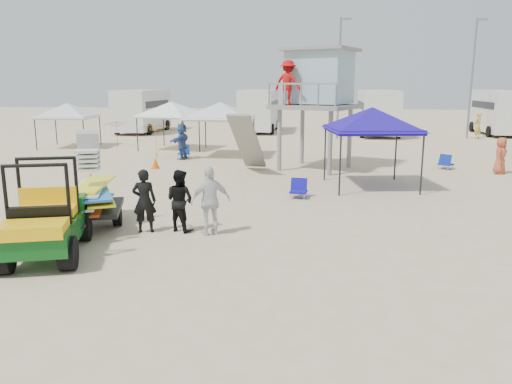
# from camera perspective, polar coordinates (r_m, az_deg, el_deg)

# --- Properties ---
(ground) EXTENTS (140.00, 140.00, 0.00)m
(ground) POSITION_cam_1_polar(r_m,az_deg,el_deg) (8.95, -5.81, -12.16)
(ground) COLOR beige
(ground) RESTS_ON ground
(utility_cart) EXTENTS (2.12, 3.03, 2.09)m
(utility_cart) POSITION_cam_1_polar(r_m,az_deg,el_deg) (11.67, -23.17, -2.24)
(utility_cart) COLOR #0B4914
(utility_cart) RESTS_ON ground
(surf_trailer) EXTENTS (1.92, 2.69, 2.25)m
(surf_trailer) POSITION_cam_1_polar(r_m,az_deg,el_deg) (13.68, -18.22, -0.08)
(surf_trailer) COLOR black
(surf_trailer) RESTS_ON ground
(man_left) EXTENTS (0.67, 0.51, 1.63)m
(man_left) POSITION_cam_1_polar(r_m,az_deg,el_deg) (12.85, -12.65, -1.00)
(man_left) COLOR black
(man_left) RESTS_ON ground
(man_mid) EXTENTS (0.95, 0.87, 1.59)m
(man_mid) POSITION_cam_1_polar(r_m,az_deg,el_deg) (12.82, -8.69, -0.95)
(man_mid) COLOR black
(man_mid) RESTS_ON ground
(man_right) EXTENTS (1.09, 0.86, 1.73)m
(man_right) POSITION_cam_1_polar(r_m,az_deg,el_deg) (12.36, -5.23, -1.03)
(man_right) COLOR silver
(man_right) RESTS_ON ground
(lifeguard_tower) EXTENTS (4.15, 4.15, 5.09)m
(lifeguard_tower) POSITION_cam_1_polar(r_m,az_deg,el_deg) (22.18, 6.69, 12.40)
(lifeguard_tower) COLOR gray
(lifeguard_tower) RESTS_ON ground
(canopy_blue) EXTENTS (3.42, 3.42, 3.30)m
(canopy_blue) POSITION_cam_1_polar(r_m,az_deg,el_deg) (18.41, 13.15, 8.98)
(canopy_blue) COLOR black
(canopy_blue) RESTS_ON ground
(canopy_white_a) EXTENTS (3.26, 3.26, 3.20)m
(canopy_white_a) POSITION_cam_1_polar(r_m,az_deg,el_deg) (25.95, -4.14, 9.90)
(canopy_white_a) COLOR black
(canopy_white_a) RESTS_ON ground
(canopy_white_b) EXTENTS (3.22, 3.22, 3.01)m
(canopy_white_b) POSITION_cam_1_polar(r_m,az_deg,el_deg) (31.77, -20.77, 9.22)
(canopy_white_b) COLOR black
(canopy_white_b) RESTS_ON ground
(canopy_white_c) EXTENTS (3.60, 3.60, 3.13)m
(canopy_white_c) POSITION_cam_1_polar(r_m,az_deg,el_deg) (29.18, -9.65, 9.88)
(canopy_white_c) COLOR black
(canopy_white_c) RESTS_ON ground
(umbrella_a) EXTENTS (2.14, 2.16, 1.57)m
(umbrella_a) POSITION_cam_1_polar(r_m,az_deg,el_deg) (31.14, -15.58, 6.42)
(umbrella_a) COLOR #AE1234
(umbrella_a) RESTS_ON ground
(umbrella_b) EXTENTS (2.74, 2.74, 1.77)m
(umbrella_b) POSITION_cam_1_polar(r_m,az_deg,el_deg) (26.07, -11.32, 5.80)
(umbrella_b) COLOR orange
(umbrella_b) RESTS_ON ground
(cone_near) EXTENTS (0.34, 0.34, 0.50)m
(cone_near) POSITION_cam_1_polar(r_m,az_deg,el_deg) (19.36, -18.34, 1.36)
(cone_near) COLOR red
(cone_near) RESTS_ON ground
(cone_far) EXTENTS (0.34, 0.34, 0.50)m
(cone_far) POSITION_cam_1_polar(r_m,az_deg,el_deg) (22.73, -11.43, 3.28)
(cone_far) COLOR #E45A07
(cone_far) RESTS_ON ground
(beach_chair_a) EXTENTS (0.72, 0.81, 0.64)m
(beach_chair_a) POSITION_cam_1_polar(r_m,az_deg,el_deg) (25.89, -8.25, 4.60)
(beach_chair_a) COLOR #1042B6
(beach_chair_a) RESTS_ON ground
(beach_chair_b) EXTENTS (0.60, 0.64, 0.64)m
(beach_chair_b) POSITION_cam_1_polar(r_m,az_deg,el_deg) (16.57, 4.90, 0.42)
(beach_chair_b) COLOR #120FA2
(beach_chair_b) RESTS_ON ground
(beach_chair_c) EXTENTS (0.74, 0.85, 0.64)m
(beach_chair_c) POSITION_cam_1_polar(r_m,az_deg,el_deg) (23.74, 20.83, 3.24)
(beach_chair_c) COLOR navy
(beach_chair_c) RESTS_ON ground
(rv_far_left) EXTENTS (2.64, 6.80, 3.25)m
(rv_far_left) POSITION_cam_1_polar(r_m,az_deg,el_deg) (40.44, -12.86, 9.24)
(rv_far_left) COLOR silver
(rv_far_left) RESTS_ON ground
(rv_mid_left) EXTENTS (2.65, 6.50, 3.25)m
(rv_mid_left) POSITION_cam_1_polar(r_m,az_deg,el_deg) (39.77, 0.34, 9.49)
(rv_mid_left) COLOR silver
(rv_mid_left) RESTS_ON ground
(rv_mid_right) EXTENTS (2.64, 7.00, 3.25)m
(rv_mid_right) POSITION_cam_1_polar(r_m,az_deg,el_deg) (38.18, 13.74, 9.04)
(rv_mid_right) COLOR silver
(rv_mid_right) RESTS_ON ground
(rv_far_right) EXTENTS (2.64, 6.60, 3.25)m
(rv_far_right) POSITION_cam_1_polar(r_m,az_deg,el_deg) (41.57, 26.08, 8.39)
(rv_far_right) COLOR silver
(rv_far_right) RESTS_ON ground
(light_pole_left) EXTENTS (0.14, 0.14, 8.00)m
(light_pole_left) POSITION_cam_1_polar(r_m,az_deg,el_deg) (34.94, 9.45, 12.56)
(light_pole_left) COLOR slate
(light_pole_left) RESTS_ON ground
(light_pole_right) EXTENTS (0.14, 0.14, 8.00)m
(light_pole_right) POSITION_cam_1_polar(r_m,az_deg,el_deg) (37.79, 23.43, 11.71)
(light_pole_right) COLOR slate
(light_pole_right) RESTS_ON ground
(distant_beachgoers) EXTENTS (18.38, 15.18, 1.82)m
(distant_beachgoers) POSITION_cam_1_polar(r_m,az_deg,el_deg) (26.22, 6.56, 5.97)
(distant_beachgoers) COLOR #B64E34
(distant_beachgoers) RESTS_ON ground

